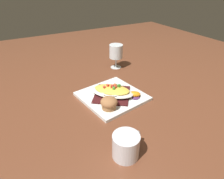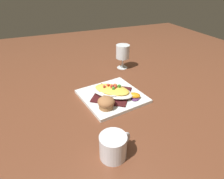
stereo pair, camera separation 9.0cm
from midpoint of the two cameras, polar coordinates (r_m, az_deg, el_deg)
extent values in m
plane|color=brown|center=(0.92, 2.79, -2.45)|extent=(2.60, 2.60, 0.00)
cube|color=white|center=(0.92, 2.80, -2.08)|extent=(0.31, 0.31, 0.01)
cube|color=#3E1314|center=(0.91, 2.82, -1.54)|extent=(0.23, 0.23, 0.01)
ellipsoid|color=silver|center=(0.90, 2.84, -0.73)|extent=(0.22, 0.22, 0.02)
torus|color=silver|center=(0.90, 2.86, -0.27)|extent=(0.16, 0.16, 0.01)
ellipsoid|color=#F1C849|center=(0.90, 2.86, -0.07)|extent=(0.18, 0.18, 0.02)
cube|color=#BC542C|center=(0.89, 3.91, 0.92)|extent=(0.02, 0.02, 0.01)
cube|color=#539A44|center=(0.88, 3.28, 0.19)|extent=(0.01, 0.01, 0.01)
cube|color=#D14B38|center=(0.89, 3.87, 0.64)|extent=(0.01, 0.01, 0.01)
cube|color=#D54A32|center=(0.90, 1.70, 1.22)|extent=(0.01, 0.01, 0.01)
cube|color=#C7473B|center=(0.89, 0.57, 0.82)|extent=(0.01, 0.01, 0.01)
cube|color=green|center=(0.90, 5.03, 0.95)|extent=(0.01, 0.01, 0.01)
cube|color=#55963A|center=(0.89, 3.16, 0.72)|extent=(0.01, 0.01, 0.01)
cube|color=#C73A2F|center=(0.89, 3.09, 0.73)|extent=(0.02, 0.02, 0.01)
cube|color=green|center=(0.89, 2.92, 0.73)|extent=(0.01, 0.01, 0.01)
cube|color=green|center=(0.88, 3.17, 0.28)|extent=(0.01, 0.01, 0.01)
cylinder|color=#9E6A3E|center=(0.82, 1.40, -4.91)|extent=(0.06, 0.06, 0.02)
ellipsoid|color=#9D673E|center=(0.81, 1.42, -3.76)|extent=(0.07, 0.07, 0.04)
ellipsoid|color=#4C0F23|center=(0.80, 1.43, -3.20)|extent=(0.03, 0.03, 0.01)
ellipsoid|color=#502A5B|center=(0.89, 9.85, -2.73)|extent=(0.06, 0.06, 0.01)
ellipsoid|color=orange|center=(0.90, 9.47, -1.84)|extent=(0.06, 0.07, 0.03)
cylinder|color=silver|center=(0.63, 4.58, -16.70)|extent=(0.09, 0.09, 0.08)
torus|color=silver|center=(0.65, 7.79, -14.42)|extent=(0.03, 0.05, 0.05)
cylinder|color=#4C2D14|center=(0.64, 4.52, -17.78)|extent=(0.07, 0.07, 0.04)
cylinder|color=white|center=(1.23, 5.17, 6.51)|extent=(0.07, 0.07, 0.00)
cylinder|color=white|center=(1.21, 5.24, 7.92)|extent=(0.01, 0.01, 0.06)
cylinder|color=white|center=(1.19, 5.40, 11.09)|extent=(0.08, 0.08, 0.08)
cylinder|color=silver|center=(1.20, 5.36, 10.17)|extent=(0.07, 0.07, 0.04)
camera|label=1|loc=(0.04, -87.14, 1.70)|focal=30.81mm
camera|label=2|loc=(0.04, 92.86, -1.70)|focal=30.81mm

